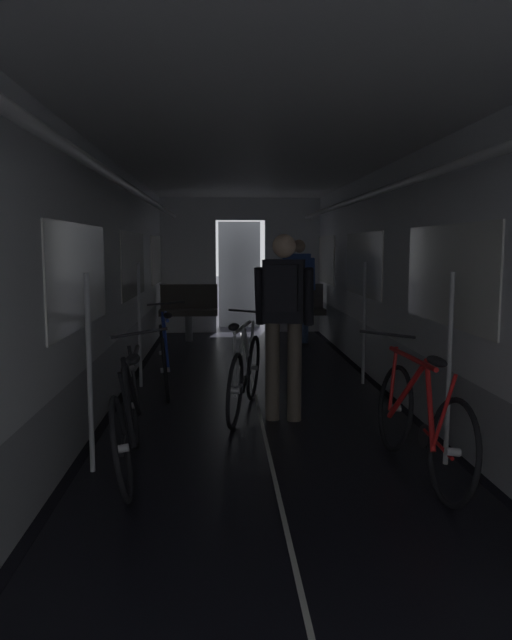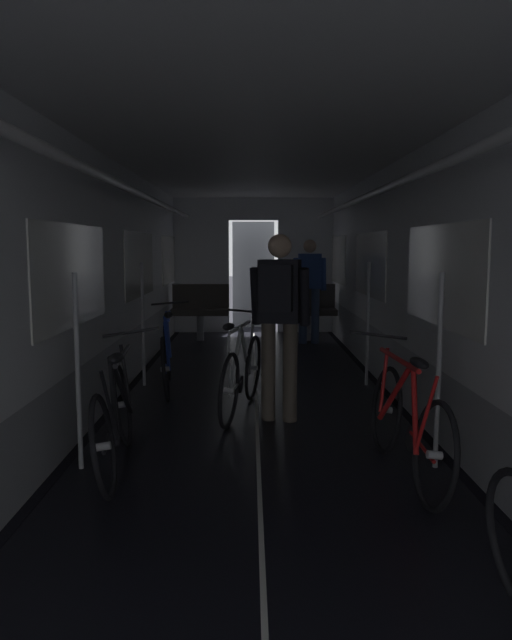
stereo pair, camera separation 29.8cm
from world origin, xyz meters
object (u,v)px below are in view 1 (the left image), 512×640
bicycle_blue (164,356)px  bicycle_silver_in_aisle (245,373)px  bench_seat_far_left (189,307)px  person_cyclist_aisle (283,310)px  bicycle_red (420,421)px  person_standing_near_bench (299,284)px  bicycle_black (127,418)px  bench_seat_far_right (295,306)px

bicycle_blue → bicycle_silver_in_aisle: 1.26m
bench_seat_far_left → person_cyclist_aisle: 4.95m
bench_seat_far_left → person_cyclist_aisle: bearing=-77.1°
bench_seat_far_left → bicycle_blue: 3.60m
bicycle_red → person_standing_near_bench: bearing=91.1°
bench_seat_far_left → bicycle_red: bearing=-72.8°
bicycle_silver_in_aisle → person_standing_near_bench: size_ratio=0.99×
person_cyclist_aisle → bicycle_silver_in_aisle: person_cyclist_aisle is taller
person_standing_near_bench → bicycle_blue: bearing=-120.4°
bicycle_black → bicycle_blue: bearing=89.1°
bench_seat_far_left → bicycle_black: bearing=-91.1°
bicycle_black → person_standing_near_bench: bearing=71.1°
bicycle_blue → person_cyclist_aisle: person_cyclist_aisle is taller
bench_seat_far_right → person_cyclist_aisle: (-0.70, -4.80, 0.45)m
person_cyclist_aisle → person_standing_near_bench: size_ratio=1.00×
person_cyclist_aisle → bicycle_blue: bearing=134.2°
bench_seat_far_left → person_standing_near_bench: (1.80, -0.38, 0.41)m
bicycle_blue → bicycle_red: size_ratio=1.00×
bicycle_silver_in_aisle → bicycle_red: bearing=-54.7°
bench_seat_far_right → bicycle_black: 6.28m
bench_seat_far_left → person_cyclist_aisle: person_cyclist_aisle is taller
bicycle_blue → person_cyclist_aisle: size_ratio=1.00×
bicycle_red → bicycle_black: (-2.03, 0.18, -0.00)m
person_cyclist_aisle → bicycle_red: bearing=-59.1°
bicycle_red → person_cyclist_aisle: (-0.81, 1.35, 0.63)m
person_cyclist_aisle → bicycle_silver_in_aisle: (-0.34, 0.27, -0.63)m
bench_seat_far_left → bicycle_silver_in_aisle: 4.60m
bicycle_blue → person_cyclist_aisle: (1.18, -1.21, 0.63)m
person_cyclist_aisle → bicycle_silver_in_aisle: bearing=141.2°
bicycle_silver_in_aisle → person_standing_near_bench: person_standing_near_bench is taller
bicycle_blue → bench_seat_far_left: bearing=88.7°
bicycle_red → bicycle_black: 2.04m
bicycle_blue → person_standing_near_bench: (1.88, 3.21, 0.59)m
bicycle_blue → bicycle_black: 2.39m
bicycle_blue → bicycle_silver_in_aisle: bicycle_blue is taller
bicycle_blue → bicycle_black: (-0.04, -2.39, -0.00)m
bicycle_black → person_standing_near_bench: 5.95m
bench_seat_far_left → bicycle_blue: size_ratio=0.58×
bench_seat_far_left → bicycle_black: (-0.12, -5.98, -0.19)m
person_standing_near_bench → bench_seat_far_right: bearing=90.4°
bicycle_blue → bicycle_black: bearing=-90.9°
bicycle_red → person_cyclist_aisle: 1.70m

